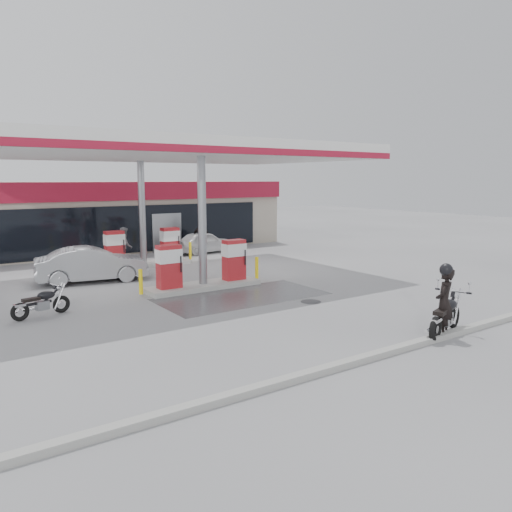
{
  "coord_description": "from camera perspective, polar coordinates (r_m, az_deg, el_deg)",
  "views": [
    {
      "loc": [
        -8.91,
        -14.63,
        4.15
      ],
      "look_at": [
        1.86,
        1.12,
        1.2
      ],
      "focal_mm": 35.0,
      "sensor_mm": 36.0,
      "label": 1
    }
  ],
  "objects": [
    {
      "name": "canopy",
      "position": [
        21.59,
        -10.15,
        11.62
      ],
      "size": [
        16.0,
        10.02,
        5.51
      ],
      "color": "silver",
      "rests_on": "ground"
    },
    {
      "name": "parked_motorcycle",
      "position": [
        16.54,
        -23.27,
        -4.98
      ],
      "size": [
        1.81,
        0.72,
        0.94
      ],
      "rotation": [
        0.0,
        0.0,
        0.23
      ],
      "color": "black",
      "rests_on": "ground"
    },
    {
      "name": "parked_car_right",
      "position": [
        33.95,
        -2.37,
        2.67
      ],
      "size": [
        4.26,
        2.92,
        1.08
      ],
      "primitive_type": "imported",
      "rotation": [
        0.0,
        0.0,
        1.89
      ],
      "color": "#AFB1B7",
      "rests_on": "ground"
    },
    {
      "name": "biker_walking",
      "position": [
        28.31,
        -6.29,
        2.22
      ],
      "size": [
        1.1,
        0.47,
        1.88
      ],
      "primitive_type": "imported",
      "rotation": [
        0.0,
        0.0,
        -0.01
      ],
      "color": "black",
      "rests_on": "ground"
    },
    {
      "name": "pump_island_near",
      "position": [
        19.18,
        -6.09,
        -1.6
      ],
      "size": [
        5.14,
        1.3,
        1.78
      ],
      "color": "#9E9E99",
      "rests_on": "ground"
    },
    {
      "name": "drain_cover",
      "position": [
        17.2,
        6.29,
        -5.22
      ],
      "size": [
        0.7,
        0.7,
        0.01
      ],
      "primitive_type": "cylinder",
      "color": "#38383A",
      "rests_on": "ground"
    },
    {
      "name": "wet_patch",
      "position": [
        17.88,
        -1.58,
        -4.63
      ],
      "size": [
        6.0,
        3.0,
        0.0
      ],
      "primitive_type": "cube",
      "color": "#4C4C4F",
      "rests_on": "ground"
    },
    {
      "name": "kerb",
      "position": [
        12.42,
        14.46,
        -10.65
      ],
      "size": [
        28.0,
        0.25,
        0.15
      ],
      "primitive_type": "cube",
      "color": "gray",
      "rests_on": "ground"
    },
    {
      "name": "biker_main",
      "position": [
        14.15,
        20.72,
        -4.97
      ],
      "size": [
        0.8,
        0.69,
        1.85
      ],
      "primitive_type": "imported",
      "rotation": [
        0.0,
        0.0,
        3.58
      ],
      "color": "black",
      "rests_on": "ground"
    },
    {
      "name": "store_building",
      "position": [
        31.91,
        -18.12,
        4.5
      ],
      "size": [
        22.0,
        8.22,
        4.0
      ],
      "color": "#B8AC9A",
      "rests_on": "ground"
    },
    {
      "name": "sedan_white",
      "position": [
        28.46,
        -5.89,
        1.59
      ],
      "size": [
        3.68,
        1.68,
        1.22
      ],
      "primitive_type": "imported",
      "rotation": [
        0.0,
        0.0,
        1.64
      ],
      "color": "silver",
      "rests_on": "ground"
    },
    {
      "name": "main_motorcycle",
      "position": [
        14.44,
        20.86,
        -6.45
      ],
      "size": [
        2.13,
        0.96,
        1.12
      ],
      "rotation": [
        0.0,
        0.0,
        0.3
      ],
      "color": "black",
      "rests_on": "ground"
    },
    {
      "name": "hatchback_silver",
      "position": [
        21.31,
        -18.23,
        -0.92
      ],
      "size": [
        4.57,
        2.26,
        1.44
      ],
      "primitive_type": "imported",
      "rotation": [
        0.0,
        0.0,
        1.4
      ],
      "color": "gray",
      "rests_on": "ground"
    },
    {
      "name": "pump_island_far",
      "position": [
        24.56,
        -12.74,
        0.52
      ],
      "size": [
        5.14,
        1.3,
        1.78
      ],
      "color": "#9E9E99",
      "rests_on": "ground"
    },
    {
      "name": "attendant",
      "position": [
        25.27,
        -14.79,
        1.14
      ],
      "size": [
        0.86,
        1.01,
        1.83
      ],
      "primitive_type": "imported",
      "rotation": [
        0.0,
        0.0,
        1.36
      ],
      "color": "slate",
      "rests_on": "ground"
    },
    {
      "name": "ground",
      "position": [
        17.62,
        -2.95,
        -4.84
      ],
      "size": [
        90.0,
        90.0,
        0.0
      ],
      "primitive_type": "plane",
      "color": "gray",
      "rests_on": "ground"
    }
  ]
}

